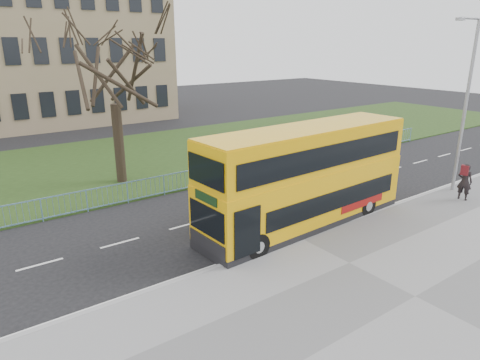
{
  "coord_description": "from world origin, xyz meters",
  "views": [
    {
      "loc": [
        -11.21,
        -12.91,
        7.64
      ],
      "look_at": [
        -1.14,
        1.0,
        2.13
      ],
      "focal_mm": 32.0,
      "sensor_mm": 36.0,
      "label": 1
    }
  ],
  "objects": [
    {
      "name": "street_lamp",
      "position": [
        10.7,
        -1.99,
        4.88
      ],
      "size": [
        1.84,
        0.33,
        8.68
      ],
      "rotation": [
        0.0,
        0.0,
        -0.08
      ],
      "color": "#919399",
      "rests_on": "pavement"
    },
    {
      "name": "kerb",
      "position": [
        0.0,
        -1.55,
        0.07
      ],
      "size": [
        80.0,
        0.2,
        0.14
      ],
      "primitive_type": "cube",
      "color": "gray",
      "rests_on": "ground"
    },
    {
      "name": "pedestrian",
      "position": [
        9.75,
        -3.08,
        1.05
      ],
      "size": [
        0.6,
        0.77,
        1.87
      ],
      "primitive_type": "imported",
      "rotation": [
        0.0,
        0.0,
        1.81
      ],
      "color": "black",
      "rests_on": "pavement"
    },
    {
      "name": "grass_verge",
      "position": [
        0.0,
        14.3,
        0.04
      ],
      "size": [
        80.0,
        15.4,
        0.08
      ],
      "primitive_type": "cube",
      "color": "#1F3513",
      "rests_on": "ground"
    },
    {
      "name": "bare_tree",
      "position": [
        -3.0,
        10.0,
        5.32
      ],
      "size": [
        7.34,
        7.34,
        10.48
      ],
      "primitive_type": null,
      "color": "black",
      "rests_on": "grass_verge"
    },
    {
      "name": "pavement",
      "position": [
        0.0,
        -6.75,
        0.06
      ],
      "size": [
        80.0,
        10.5,
        0.12
      ],
      "primitive_type": "cube",
      "color": "slate",
      "rests_on": "ground"
    },
    {
      "name": "guard_railing",
      "position": [
        0.0,
        6.6,
        0.55
      ],
      "size": [
        40.0,
        0.12,
        1.1
      ],
      "primitive_type": null,
      "color": "#6A9CBD",
      "rests_on": "ground"
    },
    {
      "name": "ground",
      "position": [
        0.0,
        0.0,
        0.0
      ],
      "size": [
        120.0,
        120.0,
        0.0
      ],
      "primitive_type": "plane",
      "color": "black",
      "rests_on": "ground"
    },
    {
      "name": "yellow_bus",
      "position": [
        1.26,
        -0.51,
        2.3
      ],
      "size": [
        10.35,
        2.89,
        4.3
      ],
      "rotation": [
        0.0,
        0.0,
        0.04
      ],
      "color": "#E8A809",
      "rests_on": "ground"
    }
  ]
}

